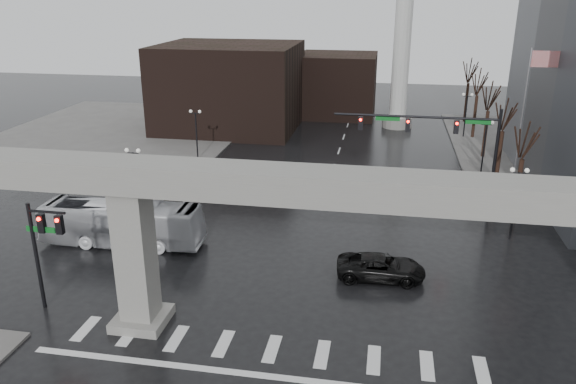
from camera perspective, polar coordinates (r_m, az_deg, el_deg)
name	(u,v)px	position (r m, az deg, el deg)	size (l,w,h in m)	color
ground	(276,337)	(28.54, -1.20, -14.48)	(160.00, 160.00, 0.00)	black
sidewalk_nw	(117,135)	(68.46, -16.95, 5.58)	(28.00, 36.00, 0.15)	#63615E
elevated_guideway	(303,209)	(25.07, 1.52, -1.72)	(48.00, 2.60, 8.70)	gray
building_far_left	(230,87)	(68.58, -5.96, 10.58)	(16.00, 14.00, 10.00)	black
building_far_mid	(337,85)	(76.31, 5.03, 10.80)	(10.00, 10.00, 8.00)	black
smokestack	(404,14)	(69.10, 11.72, 17.32)	(3.60, 3.60, 30.00)	silver
signal_mast_arm	(444,136)	(43.31, 15.57, 5.49)	(12.12, 0.43, 8.00)	black
signal_left_pole	(43,239)	(31.42, -23.62, -4.39)	(2.30, 0.30, 6.00)	black
flagpole_assembly	(528,108)	(47.06, 23.16, 7.87)	(2.06, 0.12, 12.00)	silver
lamp_right_0	(517,191)	(40.13, 22.21, 0.06)	(1.22, 0.32, 5.11)	black
lamp_right_1	(485,139)	(53.32, 19.38, 5.13)	(1.22, 0.32, 5.11)	black
lamp_right_2	(466,108)	(66.84, 17.67, 8.17)	(1.22, 0.32, 5.11)	black
lamp_left_0	(134,170)	(43.17, -15.34, 2.21)	(1.22, 0.32, 5.11)	black
lamp_left_1	(196,126)	(55.65, -9.33, 6.60)	(1.22, 0.32, 5.11)	black
lamp_left_2	(234,100)	(68.71, -5.50, 9.32)	(1.22, 0.32, 5.11)	black
tree_right_0	(519,183)	(44.29, 22.42, 0.89)	(1.09, 1.58, 7.50)	black
tree_right_1	(500,152)	(51.77, 20.74, 3.82)	(1.09, 1.61, 7.67)	black
tree_right_2	(486,130)	(59.39, 19.48, 6.01)	(1.10, 1.63, 7.85)	black
tree_right_3	(475,112)	(67.10, 18.50, 7.69)	(1.11, 1.66, 8.02)	black
tree_right_4	(467,99)	(74.87, 17.72, 9.02)	(1.12, 1.69, 8.19)	black
pickup_truck	(381,267)	(33.69, 9.42, -7.55)	(2.38, 5.17, 1.44)	black
city_bus	(122,223)	(38.76, -16.53, -3.06)	(2.54, 10.85, 3.02)	silver
far_car	(315,180)	(48.06, 2.80, 1.22)	(1.59, 3.96, 1.35)	black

